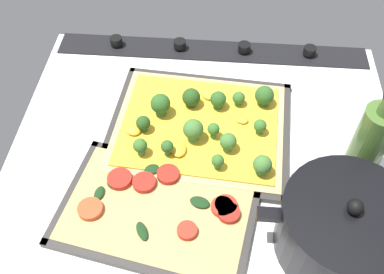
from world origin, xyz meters
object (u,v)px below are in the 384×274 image
broccoli_pizza (201,125)px  baking_tray_back (157,212)px  baking_tray_front (199,129)px  cooking_pot (343,229)px  veggie_pizza_back (159,208)px  oil_bottle (370,142)px

broccoli_pizza → baking_tray_back: (6.23, 18.77, -1.66)cm
baking_tray_front → cooking_pot: bearing=136.5°
broccoli_pizza → baking_tray_back: size_ratio=0.95×
broccoli_pizza → veggie_pizza_back: bearing=71.8°
veggie_pizza_back → broccoli_pizza: bearing=-108.2°
baking_tray_back → veggie_pizza_back: size_ratio=1.08×
broccoli_pizza → oil_bottle: (-28.95, 7.22, 6.65)cm
baking_tray_front → broccoli_pizza: broccoli_pizza is taller
baking_tray_front → broccoli_pizza: (-0.39, 0.23, 1.67)cm
baking_tray_back → veggie_pizza_back: veggie_pizza_back is taller
baking_tray_front → broccoli_pizza: bearing=149.5°
veggie_pizza_back → cooking_pot: (-29.25, 3.89, 4.36)cm
baking_tray_front → veggie_pizza_back: size_ratio=1.10×
veggie_pizza_back → oil_bottle: (-34.96, -11.09, 7.54)cm
broccoli_pizza → oil_bottle: oil_bottle is taller
baking_tray_back → oil_bottle: size_ratio=1.72×
cooking_pot → veggie_pizza_back: bearing=-7.6°
baking_tray_back → veggie_pizza_back: 0.92cm
veggie_pizza_back → oil_bottle: 37.44cm
veggie_pizza_back → cooking_pot: 29.83cm
oil_bottle → baking_tray_front: bearing=-14.2°
veggie_pizza_back → baking_tray_back: bearing=63.5°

